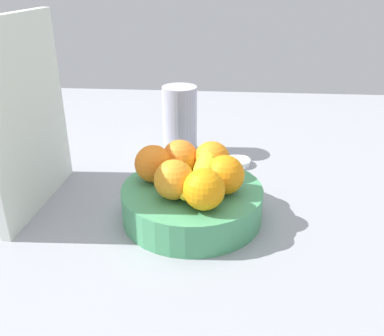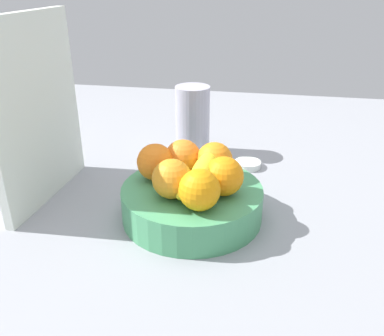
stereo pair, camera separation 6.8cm
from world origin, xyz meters
The scene contains 12 objects.
ground_plane centered at (0.00, 0.00, -1.50)cm, with size 180.00×140.00×3.00cm, color gray.
fruit_bowl centered at (-2.31, -2.79, 3.12)cm, with size 26.18×26.18×6.23cm, color #489A65.
orange_front_left centered at (0.29, 4.68, 9.75)cm, with size 7.03×7.03×7.03cm, color orange.
orange_front_right centered at (-6.26, -0.49, 9.75)cm, with size 7.03×7.03×7.03cm, color orange.
orange_center centered at (-9.33, -5.38, 9.75)cm, with size 7.03×7.03×7.03cm, color orange.
orange_back_left centered at (-3.57, -8.72, 9.75)cm, with size 7.03×7.03×7.03cm, color orange.
orange_back_right centered at (2.82, -6.15, 9.75)cm, with size 7.03×7.03×7.03cm, color orange.
orange_top_stack centered at (3.06, -0.01, 9.75)cm, with size 7.03×7.03×7.03cm, color orange.
banana_bunch centered at (-2.62, -5.17, 9.33)cm, with size 18.12×10.39×6.20cm.
cutting_board centered at (0.85, 28.07, 18.00)cm, with size 28.00×1.80×36.00cm, color white.
thermos_tumbler centered at (28.14, 2.85, 8.65)cm, with size 8.57×8.57×17.29cm, color #B5B2C6.
jar_lid centered at (21.97, -11.73, 0.73)cm, with size 6.23×6.23×1.45cm, color white.
Camera 1 is at (-69.01, -8.48, 41.95)cm, focal length 38.54 mm.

